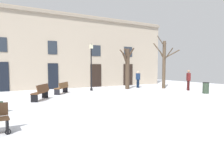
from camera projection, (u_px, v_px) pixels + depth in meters
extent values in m
plane|color=white|center=(126.00, 100.00, 12.36)|extent=(32.88, 32.88, 0.00)
cube|color=tan|center=(75.00, 51.00, 19.66)|extent=(20.55, 0.40, 6.97)
cube|color=gray|center=(75.00, 16.00, 19.19)|extent=(20.55, 0.30, 0.24)
cube|color=black|center=(2.00, 77.00, 16.54)|extent=(1.03, 0.08, 2.38)
cube|color=#262D38|center=(0.00, 44.00, 16.34)|extent=(0.93, 0.06, 1.14)
cube|color=black|center=(53.00, 76.00, 18.57)|extent=(0.90, 0.08, 2.32)
cube|color=#262D38|center=(52.00, 48.00, 18.37)|extent=(0.81, 0.06, 1.18)
cube|color=black|center=(96.00, 76.00, 20.69)|extent=(1.18, 0.08, 2.28)
cube|color=#262D38|center=(96.00, 51.00, 20.50)|extent=(1.06, 0.06, 1.06)
cube|color=black|center=(128.00, 75.00, 22.63)|extent=(1.16, 0.08, 2.31)
cube|color=#262D38|center=(128.00, 52.00, 22.43)|extent=(1.05, 0.06, 1.06)
cylinder|color=#423326|center=(127.00, 69.00, 18.57)|extent=(0.38, 0.38, 3.60)
cylinder|color=#423326|center=(124.00, 54.00, 18.86)|extent=(0.29, 1.10, 0.92)
cylinder|color=#423326|center=(131.00, 53.00, 18.35)|extent=(0.52, 0.64, 1.01)
cylinder|color=#423326|center=(125.00, 59.00, 18.16)|extent=(0.91, 0.56, 1.17)
cylinder|color=#423326|center=(130.00, 54.00, 18.78)|extent=(0.88, 0.50, 0.77)
cylinder|color=#423326|center=(126.00, 55.00, 18.13)|extent=(0.77, 0.63, 1.03)
cylinder|color=#4C3D2D|center=(164.00, 65.00, 19.11)|extent=(0.30, 0.30, 4.36)
cylinder|color=#4C3D2D|center=(172.00, 54.00, 19.17)|extent=(1.51, 0.62, 0.87)
cylinder|color=#4C3D2D|center=(162.00, 56.00, 19.46)|extent=(0.42, 0.90, 0.88)
cylinder|color=#4C3D2D|center=(165.00, 46.00, 19.42)|extent=(0.87, 0.71, 0.73)
cylinder|color=#4C3D2D|center=(161.00, 41.00, 18.32)|extent=(1.48, 0.72, 0.83)
cylinder|color=#4C3D2D|center=(159.00, 50.00, 19.05)|extent=(0.91, 0.70, 1.31)
cylinder|color=#4C3D2D|center=(168.00, 54.00, 18.33)|extent=(0.49, 1.49, 1.06)
cylinder|color=black|center=(91.00, 70.00, 17.30)|extent=(0.10, 0.10, 3.51)
cylinder|color=black|center=(91.00, 89.00, 17.43)|extent=(0.22, 0.22, 0.20)
cube|color=beige|center=(91.00, 46.00, 17.14)|extent=(0.24, 0.24, 0.36)
cone|color=black|center=(91.00, 44.00, 17.13)|extent=(0.30, 0.30, 0.14)
cylinder|color=#2D3D2D|center=(206.00, 88.00, 15.39)|extent=(0.45, 0.45, 0.80)
torus|color=black|center=(206.00, 83.00, 15.36)|extent=(0.47, 0.47, 0.04)
torus|color=black|center=(2.00, 110.00, 8.93)|extent=(0.16, 0.12, 0.17)
cube|color=#51331E|center=(40.00, 92.00, 12.24)|extent=(1.29, 1.69, 0.05)
cube|color=#51331E|center=(43.00, 88.00, 12.21)|extent=(1.05, 1.53, 0.45)
cube|color=black|center=(45.00, 95.00, 13.06)|extent=(0.36, 0.26, 0.45)
torus|color=black|center=(42.00, 97.00, 13.08)|extent=(0.12, 0.16, 0.17)
cube|color=black|center=(34.00, 98.00, 11.46)|extent=(0.36, 0.26, 0.45)
torus|color=black|center=(31.00, 101.00, 11.48)|extent=(0.12, 0.16, 0.17)
cube|color=black|center=(7.00, 125.00, 6.07)|extent=(0.07, 0.41, 0.45)
torus|color=black|center=(8.00, 132.00, 5.93)|extent=(0.17, 0.04, 0.17)
cube|color=brown|center=(61.00, 88.00, 15.34)|extent=(1.41, 1.62, 0.05)
cube|color=brown|center=(64.00, 85.00, 15.29)|extent=(1.14, 1.41, 0.37)
cube|color=black|center=(65.00, 90.00, 16.14)|extent=(0.35, 0.29, 0.43)
torus|color=black|center=(63.00, 91.00, 16.18)|extent=(0.13, 0.15, 0.17)
cube|color=black|center=(57.00, 92.00, 14.57)|extent=(0.35, 0.29, 0.43)
torus|color=black|center=(55.00, 94.00, 14.60)|extent=(0.13, 0.15, 0.17)
cylinder|color=black|center=(139.00, 84.00, 19.76)|extent=(0.14, 0.14, 0.78)
cylinder|color=black|center=(137.00, 84.00, 19.90)|extent=(0.14, 0.14, 0.78)
cube|color=navy|center=(138.00, 76.00, 19.77)|extent=(0.26, 0.40, 0.60)
sphere|color=beige|center=(138.00, 72.00, 19.74)|extent=(0.22, 0.22, 0.22)
cylinder|color=#350F0F|center=(188.00, 85.00, 17.58)|extent=(0.14, 0.14, 0.83)
cylinder|color=#350F0F|center=(189.00, 86.00, 17.40)|extent=(0.14, 0.14, 0.83)
cube|color=#591919|center=(189.00, 77.00, 17.43)|extent=(0.37, 0.44, 0.64)
sphere|color=#9E755B|center=(189.00, 71.00, 17.40)|extent=(0.23, 0.23, 0.23)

